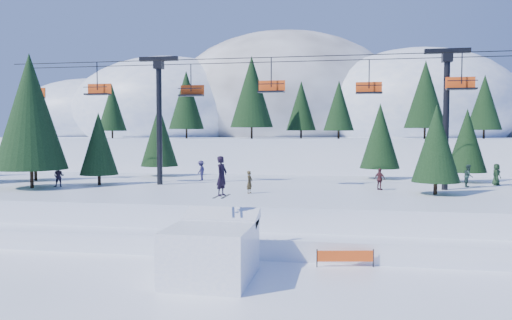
% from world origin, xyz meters
% --- Properties ---
extents(ground, '(160.00, 160.00, 0.00)m').
position_xyz_m(ground, '(0.00, 0.00, 0.00)').
color(ground, white).
rests_on(ground, ground).
extents(mid_shelf, '(70.00, 22.00, 2.50)m').
position_xyz_m(mid_shelf, '(0.00, 18.00, 1.25)').
color(mid_shelf, white).
rests_on(mid_shelf, ground).
extents(berm, '(70.00, 6.00, 1.10)m').
position_xyz_m(berm, '(0.00, 8.00, 0.55)').
color(berm, white).
rests_on(berm, ground).
extents(mountain_ridge, '(119.00, 60.32, 26.46)m').
position_xyz_m(mountain_ridge, '(-5.09, 73.36, 9.64)').
color(mountain_ridge, white).
rests_on(mountain_ridge, ground).
extents(jump_kicker, '(3.65, 4.98, 5.54)m').
position_xyz_m(jump_kicker, '(-0.16, 1.45, 1.36)').
color(jump_kicker, white).
rests_on(jump_kicker, ground).
extents(chairlift, '(47.06, 3.21, 10.28)m').
position_xyz_m(chairlift, '(0.50, 18.05, 9.32)').
color(chairlift, black).
rests_on(chairlift, mid_shelf).
extents(conifer_stand, '(62.46, 17.02, 10.17)m').
position_xyz_m(conifer_stand, '(1.67, 18.60, 7.17)').
color(conifer_stand, black).
rests_on(conifer_stand, mid_shelf).
extents(distant_skiers, '(34.70, 9.58, 1.76)m').
position_xyz_m(distant_skiers, '(1.96, 19.20, 3.35)').
color(distant_skiers, '#1E371E').
rests_on(distant_skiers, mid_shelf).
extents(banner_near, '(2.81, 0.58, 0.90)m').
position_xyz_m(banner_near, '(5.81, 4.51, 0.54)').
color(banner_near, black).
rests_on(banner_near, ground).
extents(banner_far, '(2.85, 0.24, 0.90)m').
position_xyz_m(banner_far, '(11.46, 6.46, 0.54)').
color(banner_far, black).
rests_on(banner_far, ground).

